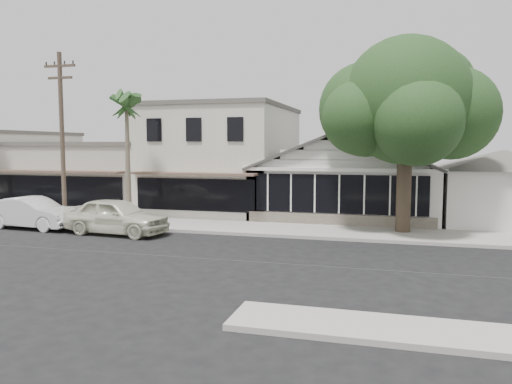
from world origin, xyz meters
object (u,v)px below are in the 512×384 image
(utility_pole, at_px, (62,135))
(car_1, at_px, (33,213))
(car_0, at_px, (116,216))
(shade_tree, at_px, (404,105))

(utility_pole, height_order, car_1, utility_pole)
(utility_pole, distance_m, car_0, 5.76)
(utility_pole, height_order, car_0, utility_pole)
(car_0, relative_size, shade_tree, 0.55)
(car_0, xyz_separation_m, shade_tree, (13.11, 3.85, 5.24))
(shade_tree, bearing_deg, car_0, -163.63)
(utility_pole, xyz_separation_m, car_0, (3.96, -1.48, -3.91))
(car_1, bearing_deg, shade_tree, -74.77)
(car_0, distance_m, shade_tree, 14.64)
(utility_pole, distance_m, car_1, 4.28)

